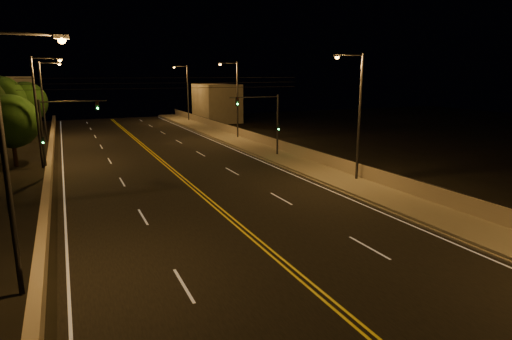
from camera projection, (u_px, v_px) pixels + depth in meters
name	position (u px, v px, depth m)	size (l,w,h in m)	color
road	(214.00, 205.00, 26.94)	(18.00, 120.00, 0.02)	black
sidewalk	(354.00, 185.00, 31.25)	(3.60, 120.00, 0.30)	gray
curb	(333.00, 189.00, 30.51)	(0.14, 120.00, 0.15)	gray
parapet_wall	(373.00, 174.00, 31.77)	(0.30, 120.00, 1.00)	gray
jersey_barrier	(45.00, 219.00, 22.98)	(0.45, 120.00, 0.93)	gray
distant_building_right	(216.00, 103.00, 74.54)	(6.00, 10.00, 6.42)	gray
distant_building_left	(8.00, 101.00, 68.54)	(8.00, 8.00, 7.77)	gray
parapet_rail	(373.00, 167.00, 31.65)	(0.06, 0.06, 120.00)	black
lane_markings	(214.00, 205.00, 26.87)	(17.32, 116.00, 0.00)	silver
streetlight_1	(357.00, 110.00, 31.34)	(2.55, 0.28, 9.56)	#2D2D33
streetlight_2	(235.00, 96.00, 52.86)	(2.55, 0.28, 9.56)	#2D2D33
streetlight_3	(186.00, 90.00, 73.18)	(2.55, 0.28, 9.56)	#2D2D33
streetlight_4	(12.00, 149.00, 14.97)	(2.55, 0.28, 9.56)	#2D2D33
streetlight_5	(39.00, 105.00, 36.64)	(2.55, 0.28, 9.56)	#2D2D33
streetlight_6	(45.00, 96.00, 51.33)	(2.55, 0.28, 9.56)	#2D2D33
traffic_signal_right	(269.00, 118.00, 41.45)	(5.11, 0.31, 6.16)	#2D2D33
traffic_signal_left	(56.00, 128.00, 33.89)	(5.11, 0.31, 6.16)	#2D2D33
overhead_wires	(173.00, 83.00, 33.77)	(22.00, 0.03, 0.83)	black
tree_0	(11.00, 121.00, 37.49)	(4.72, 4.72, 6.39)	black
tree_2	(0.00, 100.00, 51.56)	(5.87, 5.87, 7.96)	black
tree_3	(26.00, 102.00, 55.36)	(5.31, 5.31, 7.19)	black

